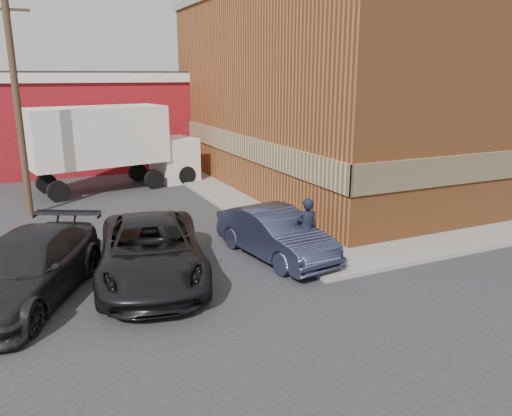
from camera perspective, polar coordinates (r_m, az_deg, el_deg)
name	(u,v)px	position (r m, az deg, el deg)	size (l,w,h in m)	color
ground	(307,259)	(15.30, 5.84, -5.82)	(90.00, 90.00, 0.00)	#28282B
brick_building	(364,89)	(26.54, 12.21, 13.10)	(14.25, 18.25, 9.36)	#985027
sidewalk_south	(506,233)	(19.48, 26.66, -2.61)	(16.00, 1.80, 0.12)	gray
sidewalk_west	(220,193)	(23.33, -4.17, 1.69)	(1.80, 18.00, 0.12)	gray
warehouse	(48,120)	(32.39, -22.66, 9.27)	(16.30, 8.30, 5.60)	maroon
utility_pole	(16,93)	(21.26, -25.75, 11.75)	(2.00, 0.26, 9.00)	#493424
man	(306,229)	(14.66, 5.78, -2.42)	(0.68, 0.45, 1.86)	black
sedan	(275,234)	(15.15, 2.22, -2.96)	(1.59, 4.56, 1.50)	#2B3048
suv_a	(151,250)	(13.84, -11.89, -4.75)	(2.72, 5.90, 1.64)	black
suv_b	(26,269)	(13.56, -24.79, -6.32)	(2.27, 5.59, 1.62)	black
box_truck	(114,142)	(25.05, -15.89, 7.28)	(8.36, 3.80, 3.98)	white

